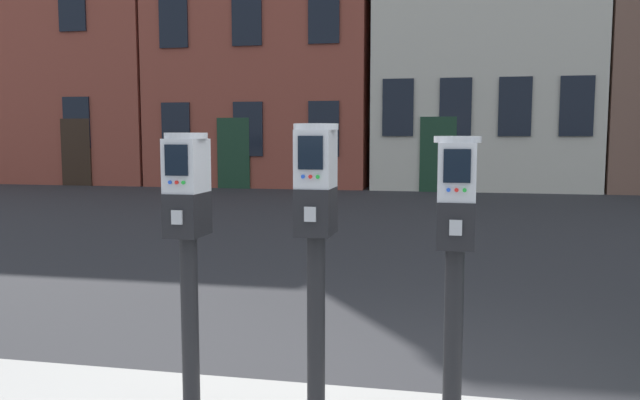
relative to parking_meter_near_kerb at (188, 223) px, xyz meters
The scene contains 4 objects.
parking_meter_near_kerb is the anchor object (origin of this frame).
parking_meter_twin_adjacent 0.67m from the parking_meter_near_kerb, ahead, with size 0.22×0.25×1.52m.
parking_meter_end_of_row 1.33m from the parking_meter_near_kerb, ahead, with size 0.22×0.25×1.46m.
townhouse_orange_brick 22.52m from the parking_meter_near_kerb, 123.44° to the left, with size 8.34×7.06×10.78m.
Camera 1 is at (0.37, -3.32, 1.61)m, focal length 35.41 mm.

